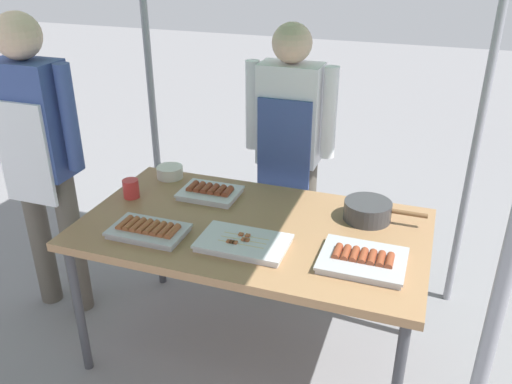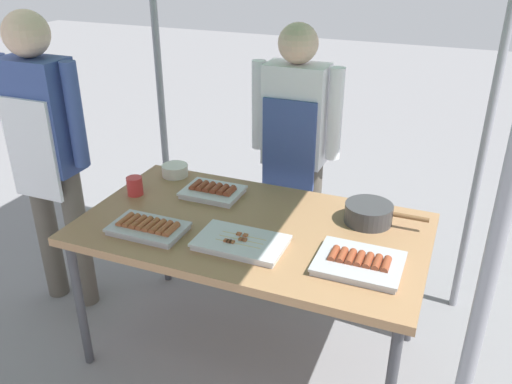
# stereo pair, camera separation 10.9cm
# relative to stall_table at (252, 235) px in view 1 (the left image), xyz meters

# --- Properties ---
(ground_plane) EXTENTS (18.00, 18.00, 0.00)m
(ground_plane) POSITION_rel_stall_table_xyz_m (0.00, 0.00, -0.70)
(ground_plane) COLOR slate
(stall_table) EXTENTS (1.60, 0.90, 0.75)m
(stall_table) POSITION_rel_stall_table_xyz_m (0.00, 0.00, 0.00)
(stall_table) COLOR #9E724C
(stall_table) RESTS_ON ground
(tray_grilled_sausages) EXTENTS (0.35, 0.28, 0.05)m
(tray_grilled_sausages) POSITION_rel_stall_table_xyz_m (0.53, -0.15, 0.07)
(tray_grilled_sausages) COLOR #ADADB2
(tray_grilled_sausages) RESTS_ON stall_table
(tray_meat_skewers) EXTENTS (0.39, 0.24, 0.04)m
(tray_meat_skewers) POSITION_rel_stall_table_xyz_m (0.03, -0.19, 0.07)
(tray_meat_skewers) COLOR silver
(tray_meat_skewers) RESTS_ON stall_table
(tray_pork_links) EXTENTS (0.34, 0.21, 0.05)m
(tray_pork_links) POSITION_rel_stall_table_xyz_m (-0.41, -0.23, 0.07)
(tray_pork_links) COLOR #ADADB2
(tray_pork_links) RESTS_ON stall_table
(tray_spring_rolls) EXTENTS (0.30, 0.23, 0.06)m
(tray_spring_rolls) POSITION_rel_stall_table_xyz_m (-0.31, 0.22, 0.07)
(tray_spring_rolls) COLOR silver
(tray_spring_rolls) RESTS_ON stall_table
(cooking_wok) EXTENTS (0.38, 0.22, 0.09)m
(cooking_wok) POSITION_rel_stall_table_xyz_m (0.49, 0.24, 0.10)
(cooking_wok) COLOR #38383A
(cooking_wok) RESTS_ON stall_table
(condiment_bowl) EXTENTS (0.14, 0.14, 0.06)m
(condiment_bowl) POSITION_rel_stall_table_xyz_m (-0.61, 0.36, 0.08)
(condiment_bowl) COLOR silver
(condiment_bowl) RESTS_ON stall_table
(drink_cup_near_edge) EXTENTS (0.08, 0.08, 0.10)m
(drink_cup_near_edge) POSITION_rel_stall_table_xyz_m (-0.69, 0.07, 0.10)
(drink_cup_near_edge) COLOR red
(drink_cup_near_edge) RESTS_ON stall_table
(vendor_woman) EXTENTS (0.52, 0.23, 1.56)m
(vendor_woman) POSITION_rel_stall_table_xyz_m (-0.03, 0.71, 0.23)
(vendor_woman) COLOR #595147
(vendor_woman) RESTS_ON ground
(customer_nearby) EXTENTS (0.52, 0.23, 1.65)m
(customer_nearby) POSITION_rel_stall_table_xyz_m (-1.17, 0.01, 0.29)
(customer_nearby) COLOR #595147
(customer_nearby) RESTS_ON ground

